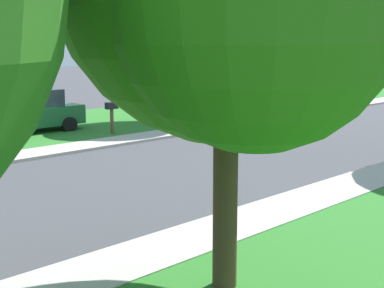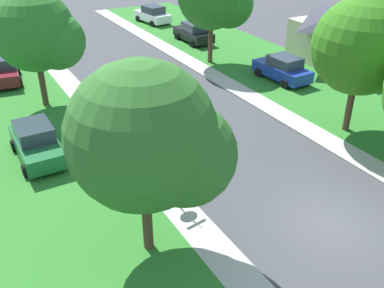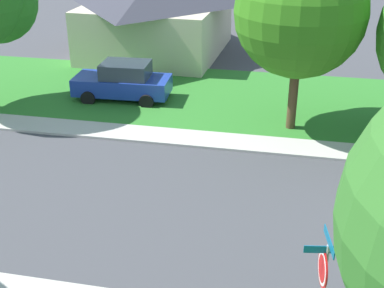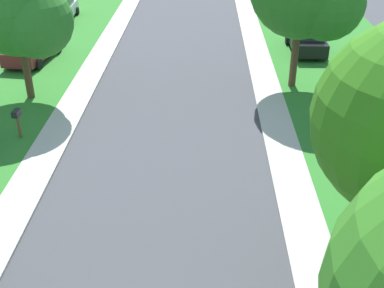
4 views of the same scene
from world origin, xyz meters
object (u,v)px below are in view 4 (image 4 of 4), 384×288
tree_across_right (20,8)px  car_white_kerbside_mid (285,6)px  car_blue_far_down_street (372,122)px  car_maroon_near_corner (32,47)px  car_black_behind_trees (307,39)px  car_silver_across_road (60,8)px  mailbox (17,117)px

tree_across_right → car_white_kerbside_mid: bearing=47.5°
car_blue_far_down_street → car_maroon_near_corner: size_ratio=0.97×
car_white_kerbside_mid → tree_across_right: size_ratio=0.65×
car_black_behind_trees → car_blue_far_down_street: size_ratio=0.98×
car_blue_far_down_street → tree_across_right: size_ratio=0.63×
car_maroon_near_corner → tree_across_right: 6.77m
car_white_kerbside_mid → car_black_behind_trees: same height
car_white_kerbside_mid → car_silver_across_road: bearing=-176.1°
tree_across_right → mailbox: (0.57, -3.90, -3.43)m
car_white_kerbside_mid → car_silver_across_road: (-16.50, -1.11, 0.00)m
car_silver_across_road → mailbox: bearing=-80.7°
car_maroon_near_corner → tree_across_right: (1.73, -5.49, 3.56)m
car_blue_far_down_street → mailbox: size_ratio=3.34×
car_white_kerbside_mid → car_blue_far_down_street: size_ratio=1.03×
car_silver_across_road → car_blue_far_down_street: size_ratio=1.00×
car_maroon_near_corner → car_white_kerbside_mid: bearing=32.1°
car_white_kerbside_mid → car_blue_far_down_street: (0.86, -19.09, 0.00)m
car_black_behind_trees → car_blue_far_down_street: 11.12m
tree_across_right → car_maroon_near_corner: bearing=107.5°
car_black_behind_trees → tree_across_right: (-14.28, -7.41, 3.56)m
car_blue_far_down_street → car_white_kerbside_mid: bearing=92.6°
car_white_kerbside_mid → car_blue_far_down_street: bearing=-87.4°
car_silver_across_road → tree_across_right: size_ratio=0.63×
mailbox → car_maroon_near_corner: bearing=103.8°
car_white_kerbside_mid → car_silver_across_road: same height
tree_across_right → mailbox: 5.22m
mailbox → car_white_kerbside_mid: bearing=55.0°
car_white_kerbside_mid → mailbox: bearing=-125.0°
car_white_kerbside_mid → car_silver_across_road: size_ratio=1.03×
car_silver_across_road → car_blue_far_down_street: bearing=-46.0°
car_white_kerbside_mid → car_blue_far_down_street: same height
car_maroon_near_corner → mailbox: size_ratio=3.43×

